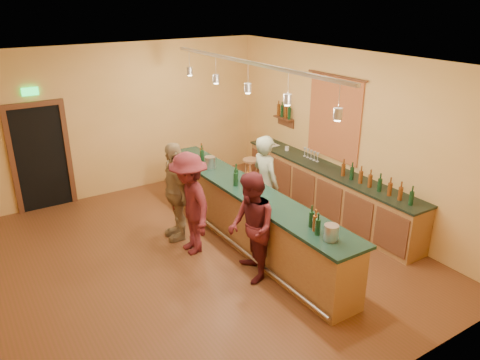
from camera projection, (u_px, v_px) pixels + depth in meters
floor at (200, 257)px, 7.86m from camera, size 7.00×7.00×0.00m
ceiling at (193, 63)px, 6.66m from camera, size 6.50×7.00×0.02m
wall_back at (120, 120)px, 9.99m from camera, size 6.50×0.02×3.20m
wall_front at (366, 274)px, 4.53m from camera, size 6.50×0.02×3.20m
wall_right at (349, 136)px, 8.89m from camera, size 0.02×7.00×3.20m
doorway at (40, 155)px, 9.30m from camera, size 1.15×0.09×2.48m
tapestry at (334, 119)px, 9.10m from camera, size 0.03×1.40×1.60m
bottle_shelf at (284, 113)px, 10.31m from camera, size 0.17×0.55×0.54m
back_counter at (327, 190)px, 9.30m from camera, size 0.60×4.55×1.27m
tasting_bar at (247, 211)px, 8.10m from camera, size 0.74×5.10×1.38m
pendant_track at (248, 73)px, 7.22m from camera, size 0.11×4.60×0.50m
bartender at (265, 183)px, 8.50m from camera, size 0.44×0.66×1.81m
customer_a at (251, 228)px, 7.00m from camera, size 0.88×1.00×1.72m
customer_b at (175, 191)px, 8.20m from camera, size 0.58×1.10×1.79m
customer_c at (189, 204)px, 7.74m from camera, size 0.69×1.16×1.77m
bar_stool at (251, 165)px, 10.28m from camera, size 0.36×0.36×0.74m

